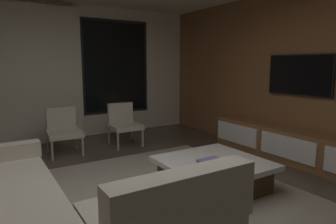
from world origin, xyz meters
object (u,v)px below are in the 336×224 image
object	(u,v)px
book_stack_on_coffee_table	(211,163)
accent_chair_by_curtain	(63,128)
mounted_tv	(299,75)
accent_chair_near_window	(123,122)
coffee_table	(213,174)
media_console	(299,148)
sectional_couch	(43,217)

from	to	relation	value
book_stack_on_coffee_table	accent_chair_by_curtain	distance (m)	2.84
book_stack_on_coffee_table	mounted_tv	xyz separation A→B (m)	(2.03, 0.34, 0.95)
accent_chair_near_window	mounted_tv	bearing A→B (deg)	-49.34
coffee_table	accent_chair_near_window	xyz separation A→B (m)	(-0.09, 2.49, 0.25)
media_console	accent_chair_by_curtain	bearing A→B (deg)	139.13
accent_chair_near_window	accent_chair_by_curtain	size ratio (longest dim) A/B	1.00
accent_chair_by_curtain	mounted_tv	xyz separation A→B (m)	(3.07, -2.30, 0.92)
book_stack_on_coffee_table	accent_chair_near_window	xyz separation A→B (m)	(0.07, 2.63, 0.04)
sectional_couch	book_stack_on_coffee_table	distance (m)	1.82
book_stack_on_coffee_table	mounted_tv	world-z (taller)	mounted_tv
sectional_couch	media_console	size ratio (longest dim) A/B	0.81
coffee_table	accent_chair_by_curtain	xyz separation A→B (m)	(-1.19, 2.51, 0.25)
book_stack_on_coffee_table	media_console	size ratio (longest dim) A/B	0.09
book_stack_on_coffee_table	sectional_couch	bearing A→B (deg)	-177.86
book_stack_on_coffee_table	media_console	distance (m)	1.86
accent_chair_by_curtain	book_stack_on_coffee_table	bearing A→B (deg)	-68.64
accent_chair_by_curtain	media_console	world-z (taller)	accent_chair_by_curtain
book_stack_on_coffee_table	accent_chair_by_curtain	bearing A→B (deg)	111.36
accent_chair_by_curtain	mounted_tv	distance (m)	3.94
book_stack_on_coffee_table	coffee_table	bearing A→B (deg)	41.87
accent_chair_by_curtain	mounted_tv	world-z (taller)	mounted_tv
accent_chair_near_window	sectional_couch	bearing A→B (deg)	-124.96
book_stack_on_coffee_table	accent_chair_near_window	distance (m)	2.63
sectional_couch	mounted_tv	xyz separation A→B (m)	(3.85, 0.41, 1.06)
media_console	coffee_table	bearing A→B (deg)	-179.77
sectional_couch	accent_chair_by_curtain	size ratio (longest dim) A/B	3.21
coffee_table	mounted_tv	size ratio (longest dim) A/B	1.06
sectional_couch	coffee_table	bearing A→B (deg)	6.01
coffee_table	book_stack_on_coffee_table	xyz separation A→B (m)	(-0.16, -0.14, 0.21)
coffee_table	book_stack_on_coffee_table	world-z (taller)	book_stack_on_coffee_table
accent_chair_near_window	media_console	xyz separation A→B (m)	(1.78, -2.48, -0.18)
coffee_table	accent_chair_by_curtain	size ratio (longest dim) A/B	1.49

